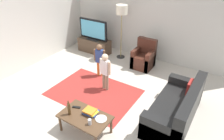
{
  "coord_description": "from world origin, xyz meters",
  "views": [
    {
      "loc": [
        2.33,
        -3.05,
        3.2
      ],
      "look_at": [
        0.0,
        0.6,
        0.65
      ],
      "focal_mm": 32.58,
      "sensor_mm": 36.0,
      "label": 1
    }
  ],
  "objects_px": {
    "floor_lamp": "(122,13)",
    "plate": "(101,119)",
    "tv": "(93,30)",
    "armchair": "(144,58)",
    "tv_remote": "(76,107)",
    "tv_stand": "(94,46)",
    "coffee_table": "(85,118)",
    "book_stack": "(91,111)",
    "bottle": "(69,109)",
    "child_center": "(105,69)",
    "couch": "(178,110)",
    "child_near_tv": "(100,57)",
    "soda_can": "(90,122)"
  },
  "relations": [
    {
      "from": "floor_lamp",
      "to": "plate",
      "type": "bearing_deg",
      "value": -65.8
    },
    {
      "from": "tv",
      "to": "plate",
      "type": "bearing_deg",
      "value": -50.95
    },
    {
      "from": "armchair",
      "to": "tv_remote",
      "type": "relative_size",
      "value": 5.29
    },
    {
      "from": "plate",
      "to": "tv_stand",
      "type": "bearing_deg",
      "value": 128.86
    },
    {
      "from": "coffee_table",
      "to": "book_stack",
      "type": "relative_size",
      "value": 3.28
    },
    {
      "from": "bottle",
      "to": "child_center",
      "type": "bearing_deg",
      "value": 97.95
    },
    {
      "from": "tv_stand",
      "to": "plate",
      "type": "distance_m",
      "value": 3.91
    },
    {
      "from": "tv_stand",
      "to": "couch",
      "type": "bearing_deg",
      "value": -27.07
    },
    {
      "from": "couch",
      "to": "book_stack",
      "type": "distance_m",
      "value": 1.85
    },
    {
      "from": "armchair",
      "to": "child_near_tv",
      "type": "distance_m",
      "value": 1.48
    },
    {
      "from": "couch",
      "to": "child_center",
      "type": "height_order",
      "value": "child_center"
    },
    {
      "from": "tv",
      "to": "couch",
      "type": "bearing_deg",
      "value": -26.81
    },
    {
      "from": "couch",
      "to": "coffee_table",
      "type": "bearing_deg",
      "value": -137.87
    },
    {
      "from": "floor_lamp",
      "to": "coffee_table",
      "type": "distance_m",
      "value": 3.67
    },
    {
      "from": "tv",
      "to": "book_stack",
      "type": "relative_size",
      "value": 3.61
    },
    {
      "from": "tv",
      "to": "coffee_table",
      "type": "relative_size",
      "value": 1.1
    },
    {
      "from": "coffee_table",
      "to": "book_stack",
      "type": "xyz_separation_m",
      "value": [
        0.05,
        0.12,
        0.09
      ]
    },
    {
      "from": "book_stack",
      "to": "tv_stand",
      "type": "bearing_deg",
      "value": 125.83
    },
    {
      "from": "child_near_tv",
      "to": "plate",
      "type": "distance_m",
      "value": 2.27
    },
    {
      "from": "coffee_table",
      "to": "child_center",
      "type": "bearing_deg",
      "value": 109.03
    },
    {
      "from": "child_near_tv",
      "to": "coffee_table",
      "type": "bearing_deg",
      "value": -62.16
    },
    {
      "from": "book_stack",
      "to": "plate",
      "type": "xyz_separation_m",
      "value": [
        0.27,
        -0.02,
        -0.04
      ]
    },
    {
      "from": "tv_stand",
      "to": "coffee_table",
      "type": "bearing_deg",
      "value": -55.85
    },
    {
      "from": "tv",
      "to": "book_stack",
      "type": "height_order",
      "value": "tv"
    },
    {
      "from": "tv",
      "to": "armchair",
      "type": "bearing_deg",
      "value": -0.54
    },
    {
      "from": "floor_lamp",
      "to": "child_near_tv",
      "type": "xyz_separation_m",
      "value": [
        0.1,
        -1.37,
        -0.95
      ]
    },
    {
      "from": "soda_can",
      "to": "plate",
      "type": "xyz_separation_m",
      "value": [
        0.1,
        0.22,
        -0.05
      ]
    },
    {
      "from": "floor_lamp",
      "to": "plate",
      "type": "height_order",
      "value": "floor_lamp"
    },
    {
      "from": "couch",
      "to": "plate",
      "type": "relative_size",
      "value": 8.18
    },
    {
      "from": "couch",
      "to": "tv_stand",
      "type": "bearing_deg",
      "value": 152.93
    },
    {
      "from": "child_center",
      "to": "plate",
      "type": "relative_size",
      "value": 4.7
    },
    {
      "from": "armchair",
      "to": "coffee_table",
      "type": "relative_size",
      "value": 0.9
    },
    {
      "from": "bottle",
      "to": "plate",
      "type": "height_order",
      "value": "bottle"
    },
    {
      "from": "floor_lamp",
      "to": "coffee_table",
      "type": "relative_size",
      "value": 1.78
    },
    {
      "from": "book_stack",
      "to": "armchair",
      "type": "bearing_deg",
      "value": 94.16
    },
    {
      "from": "child_center",
      "to": "tv_stand",
      "type": "bearing_deg",
      "value": 133.9
    },
    {
      "from": "book_stack",
      "to": "tv_remote",
      "type": "distance_m",
      "value": 0.35
    },
    {
      "from": "tv_remote",
      "to": "soda_can",
      "type": "bearing_deg",
      "value": -45.29
    },
    {
      "from": "couch",
      "to": "coffee_table",
      "type": "height_order",
      "value": "couch"
    },
    {
      "from": "couch",
      "to": "bottle",
      "type": "distance_m",
      "value": 2.26
    },
    {
      "from": "child_near_tv",
      "to": "floor_lamp",
      "type": "bearing_deg",
      "value": 94.08
    },
    {
      "from": "armchair",
      "to": "soda_can",
      "type": "bearing_deg",
      "value": -83.14
    },
    {
      "from": "tv",
      "to": "child_near_tv",
      "type": "distance_m",
      "value": 1.65
    },
    {
      "from": "armchair",
      "to": "soda_can",
      "type": "distance_m",
      "value": 3.25
    },
    {
      "from": "tv",
      "to": "floor_lamp",
      "type": "relative_size",
      "value": 0.62
    },
    {
      "from": "coffee_table",
      "to": "soda_can",
      "type": "relative_size",
      "value": 8.33
    },
    {
      "from": "armchair",
      "to": "floor_lamp",
      "type": "relative_size",
      "value": 0.51
    },
    {
      "from": "coffee_table",
      "to": "plate",
      "type": "xyz_separation_m",
      "value": [
        0.32,
        0.1,
        0.06
      ]
    },
    {
      "from": "child_near_tv",
      "to": "child_center",
      "type": "distance_m",
      "value": 0.71
    },
    {
      "from": "tv_stand",
      "to": "couch",
      "type": "distance_m",
      "value": 4.03
    }
  ]
}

